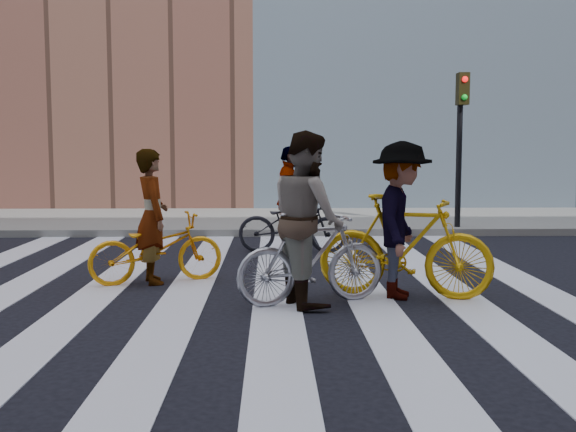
{
  "coord_description": "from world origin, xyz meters",
  "views": [
    {
      "loc": [
        0.49,
        -8.57,
        1.77
      ],
      "look_at": [
        0.71,
        0.3,
        0.89
      ],
      "focal_mm": 42.0,
      "sensor_mm": 36.0,
      "label": 1
    }
  ],
  "objects_px": {
    "traffic_signal": "(461,125)",
    "bike_silver_mid": "(312,258)",
    "rider_rear": "(289,200)",
    "rider_right": "(401,220)",
    "bike_yellow_left": "(156,248)",
    "bike_dark_rear": "(292,224)",
    "rider_left": "(152,216)",
    "bike_yellow_right": "(405,246)",
    "rider_mid": "(308,218)"
  },
  "relations": [
    {
      "from": "bike_yellow_left",
      "to": "rider_left",
      "type": "xyz_separation_m",
      "value": [
        -0.05,
        0.0,
        0.42
      ]
    },
    {
      "from": "traffic_signal",
      "to": "bike_yellow_left",
      "type": "bearing_deg",
      "value": -137.28
    },
    {
      "from": "bike_silver_mid",
      "to": "rider_left",
      "type": "relative_size",
      "value": 1.0
    },
    {
      "from": "bike_yellow_left",
      "to": "rider_left",
      "type": "height_order",
      "value": "rider_left"
    },
    {
      "from": "bike_yellow_left",
      "to": "rider_rear",
      "type": "relative_size",
      "value": 0.97
    },
    {
      "from": "bike_yellow_left",
      "to": "traffic_signal",
      "type": "bearing_deg",
      "value": -68.17
    },
    {
      "from": "bike_dark_rear",
      "to": "bike_yellow_left",
      "type": "bearing_deg",
      "value": 150.62
    },
    {
      "from": "rider_mid",
      "to": "bike_yellow_right",
      "type": "bearing_deg",
      "value": -92.33
    },
    {
      "from": "bike_yellow_left",
      "to": "bike_yellow_right",
      "type": "bearing_deg",
      "value": -128.17
    },
    {
      "from": "bike_yellow_left",
      "to": "bike_dark_rear",
      "type": "bearing_deg",
      "value": -56.67
    },
    {
      "from": "rider_left",
      "to": "bike_yellow_right",
      "type": "bearing_deg",
      "value": -127.92
    },
    {
      "from": "traffic_signal",
      "to": "bike_yellow_right",
      "type": "bearing_deg",
      "value": -111.17
    },
    {
      "from": "rider_left",
      "to": "rider_mid",
      "type": "xyz_separation_m",
      "value": [
        1.99,
        -1.29,
        0.1
      ]
    },
    {
      "from": "bike_yellow_left",
      "to": "bike_yellow_right",
      "type": "xyz_separation_m",
      "value": [
        3.12,
        -0.97,
        0.16
      ]
    },
    {
      "from": "rider_left",
      "to": "rider_right",
      "type": "relative_size",
      "value": 0.95
    },
    {
      "from": "bike_yellow_left",
      "to": "bike_dark_rear",
      "type": "height_order",
      "value": "bike_dark_rear"
    },
    {
      "from": "rider_mid",
      "to": "rider_rear",
      "type": "relative_size",
      "value": 1.08
    },
    {
      "from": "bike_dark_rear",
      "to": "rider_mid",
      "type": "bearing_deg",
      "value": -172.82
    },
    {
      "from": "rider_left",
      "to": "rider_mid",
      "type": "relative_size",
      "value": 0.9
    },
    {
      "from": "traffic_signal",
      "to": "rider_rear",
      "type": "height_order",
      "value": "traffic_signal"
    },
    {
      "from": "bike_silver_mid",
      "to": "traffic_signal",
      "type": "bearing_deg",
      "value": -46.33
    },
    {
      "from": "bike_dark_rear",
      "to": "rider_rear",
      "type": "relative_size",
      "value": 1.02
    },
    {
      "from": "rider_left",
      "to": "rider_rear",
      "type": "height_order",
      "value": "rider_rear"
    },
    {
      "from": "traffic_signal",
      "to": "rider_right",
      "type": "distance_m",
      "value": 6.58
    },
    {
      "from": "rider_mid",
      "to": "rider_rear",
      "type": "distance_m",
      "value": 3.91
    },
    {
      "from": "traffic_signal",
      "to": "rider_mid",
      "type": "bearing_deg",
      "value": -119.01
    },
    {
      "from": "rider_mid",
      "to": "rider_rear",
      "type": "xyz_separation_m",
      "value": [
        -0.1,
        3.91,
        -0.08
      ]
    },
    {
      "from": "traffic_signal",
      "to": "bike_silver_mid",
      "type": "height_order",
      "value": "traffic_signal"
    },
    {
      "from": "bike_silver_mid",
      "to": "rider_mid",
      "type": "distance_m",
      "value": 0.46
    },
    {
      "from": "traffic_signal",
      "to": "bike_dark_rear",
      "type": "bearing_deg",
      "value": -145.88
    },
    {
      "from": "rider_rear",
      "to": "bike_yellow_left",
      "type": "bearing_deg",
      "value": 151.35
    },
    {
      "from": "traffic_signal",
      "to": "bike_silver_mid",
      "type": "relative_size",
      "value": 1.87
    },
    {
      "from": "bike_silver_mid",
      "to": "rider_rear",
      "type": "height_order",
      "value": "rider_rear"
    },
    {
      "from": "rider_left",
      "to": "traffic_signal",
      "type": "bearing_deg",
      "value": -68.43
    },
    {
      "from": "traffic_signal",
      "to": "rider_rear",
      "type": "bearing_deg",
      "value": -146.25
    },
    {
      "from": "bike_dark_rear",
      "to": "rider_rear",
      "type": "bearing_deg",
      "value": 96.41
    },
    {
      "from": "bike_yellow_left",
      "to": "bike_yellow_right",
      "type": "relative_size",
      "value": 0.86
    },
    {
      "from": "bike_silver_mid",
      "to": "bike_dark_rear",
      "type": "height_order",
      "value": "bike_silver_mid"
    },
    {
      "from": "traffic_signal",
      "to": "bike_yellow_right",
      "type": "relative_size",
      "value": 1.61
    },
    {
      "from": "bike_yellow_right",
      "to": "bike_silver_mid",
      "type": "bearing_deg",
      "value": 121.98
    },
    {
      "from": "rider_right",
      "to": "rider_rear",
      "type": "distance_m",
      "value": 3.79
    },
    {
      "from": "rider_left",
      "to": "bike_silver_mid",
      "type": "bearing_deg",
      "value": -143.32
    },
    {
      "from": "bike_silver_mid",
      "to": "rider_right",
      "type": "xyz_separation_m",
      "value": [
        1.08,
        0.32,
        0.4
      ]
    },
    {
      "from": "bike_yellow_right",
      "to": "rider_left",
      "type": "xyz_separation_m",
      "value": [
        -3.17,
        0.97,
        0.27
      ]
    },
    {
      "from": "rider_left",
      "to": "rider_rear",
      "type": "bearing_deg",
      "value": -56.67
    },
    {
      "from": "bike_dark_rear",
      "to": "rider_right",
      "type": "distance_m",
      "value": 3.8
    },
    {
      "from": "bike_yellow_left",
      "to": "bike_yellow_right",
      "type": "distance_m",
      "value": 3.27
    },
    {
      "from": "bike_yellow_left",
      "to": "bike_dark_rear",
      "type": "distance_m",
      "value": 3.22
    },
    {
      "from": "rider_right",
      "to": "rider_rear",
      "type": "bearing_deg",
      "value": 34.98
    },
    {
      "from": "rider_mid",
      "to": "rider_left",
      "type": "bearing_deg",
      "value": 39.25
    }
  ]
}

